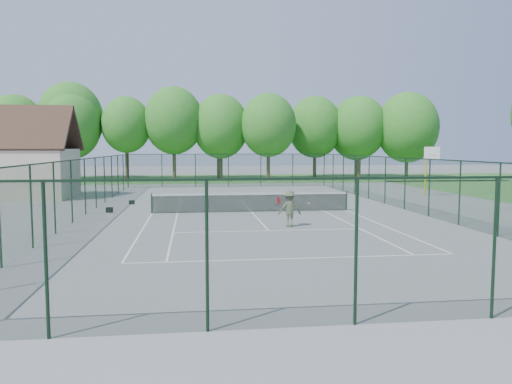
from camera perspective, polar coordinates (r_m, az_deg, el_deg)
ground at (r=28.01m, az=-0.52°, el=-2.29°), size 140.00×140.00×0.00m
grass_far at (r=57.79m, az=-4.02°, el=1.54°), size 80.00×16.00×0.01m
court_lines at (r=28.01m, az=-0.52°, el=-2.28°), size 11.05×23.85×0.01m
tennis_net at (r=27.94m, az=-0.52°, el=-1.12°), size 11.08×0.08×1.10m
fence_enclosure at (r=27.85m, az=-0.52°, el=0.90°), size 18.05×36.05×3.02m
utility_building at (r=39.68m, az=-26.05°, el=3.90°), size 8.60×6.27×6.63m
tree_line_far at (r=57.72m, az=-4.05°, el=7.48°), size 39.40×6.40×9.70m
basketball_goal at (r=39.02m, az=19.18°, el=3.31°), size 1.20×1.43×3.65m
sports_bag_a at (r=28.90m, az=-16.41°, el=-1.98°), size 0.38×0.25×0.29m
sports_bag_b at (r=32.72m, az=-14.01°, el=-1.14°), size 0.37×0.30×0.25m
tennis_player at (r=22.80m, az=3.86°, el=-1.89°), size 1.90×0.94×1.66m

